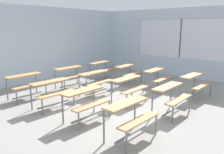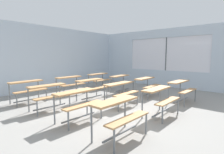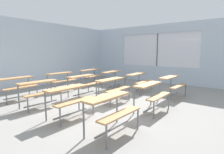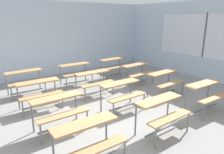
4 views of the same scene
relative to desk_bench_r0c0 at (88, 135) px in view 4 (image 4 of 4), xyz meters
The scene contains 15 objects.
ground 1.87m from the desk_bench_r0c0, 46.56° to the left, with size 10.00×9.00×0.05m, color gray.
wall_back 5.99m from the desk_bench_r0c0, 78.11° to the left, with size 10.00×0.12×3.00m, color silver.
wall_right 6.39m from the desk_bench_r0c0, 10.51° to the left, with size 0.12×9.00×3.00m.
desk_bench_r0c0 is the anchor object (origin of this frame).
desk_bench_r0c1 1.72m from the desk_bench_r0c0, ahead, with size 1.10×0.60×0.74m.
desk_bench_r0c2 3.45m from the desk_bench_r0c0, ahead, with size 1.13×0.64×0.74m.
desk_bench_r1c0 1.33m from the desk_bench_r0c0, 87.93° to the left, with size 1.10×0.60×0.74m.
desk_bench_r1c1 2.19m from the desk_bench_r0c0, 36.82° to the left, with size 1.10×0.60×0.74m.
desk_bench_r1c2 3.74m from the desk_bench_r0c0, 21.05° to the left, with size 1.12×0.62×0.74m.
desk_bench_r2c0 2.69m from the desk_bench_r0c0, 88.81° to the left, with size 1.12×0.64×0.74m.
desk_bench_r2c1 3.15m from the desk_bench_r0c0, 57.01° to the left, with size 1.10×0.59×0.74m.
desk_bench_r2c2 4.40m from the desk_bench_r0c0, 36.75° to the left, with size 1.13×0.65×0.74m.
desk_bench_r3c0 4.02m from the desk_bench_r0c0, 89.58° to the left, with size 1.11×0.61×0.74m.
desk_bench_r3c1 4.34m from the desk_bench_r0c0, 66.20° to the left, with size 1.12×0.63×0.74m.
desk_bench_r3c2 5.26m from the desk_bench_r0c0, 48.73° to the left, with size 1.11×0.62×0.74m.
Camera 4 is at (-2.58, -3.78, 2.36)m, focal length 32.46 mm.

